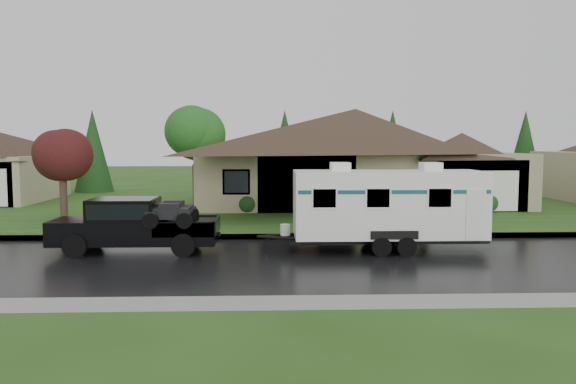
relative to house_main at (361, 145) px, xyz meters
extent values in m
plane|color=#2B4D18|center=(-2.29, -13.84, -3.59)|extent=(140.00, 140.00, 0.00)
cube|color=black|center=(-2.29, -15.84, -3.59)|extent=(140.00, 8.00, 0.01)
cube|color=gray|center=(-2.29, -11.59, -3.52)|extent=(140.00, 0.50, 0.15)
cube|color=#2B4D18|center=(-2.29, 1.16, -3.52)|extent=(140.00, 26.00, 0.15)
cube|color=gray|center=(-0.29, 0.16, -1.94)|extent=(18.00, 10.00, 3.00)
pyramid|color=#32271B|center=(-0.29, 0.16, 2.16)|extent=(19.44, 10.80, 2.60)
cube|color=gray|center=(5.11, -2.84, -2.09)|extent=(5.76, 4.00, 2.70)
cube|color=tan|center=(-21.29, 0.16, -2.18)|extent=(3.20, 4.00, 2.52)
cylinder|color=#382B1E|center=(-9.21, -4.42, -2.20)|extent=(0.40, 0.40, 2.48)
sphere|color=#2B7325|center=(-9.21, -4.42, 0.52)|extent=(3.43, 3.43, 3.43)
cylinder|color=#382B1E|center=(-15.02, -7.06, -2.50)|extent=(0.34, 0.34, 1.89)
sphere|color=#4C1718|center=(-15.02, -7.06, -0.43)|extent=(2.60, 2.60, 2.60)
sphere|color=#143814|center=(-6.59, -4.54, -2.94)|extent=(1.00, 1.00, 1.00)
sphere|color=#143814|center=(-3.44, -4.54, -2.94)|extent=(1.00, 1.00, 1.00)
sphere|color=#143814|center=(-0.29, -4.54, -2.94)|extent=(1.00, 1.00, 1.00)
sphere|color=#143814|center=(2.86, -4.54, -2.94)|extent=(1.00, 1.00, 1.00)
sphere|color=#143814|center=(6.01, -4.54, -2.94)|extent=(1.00, 1.00, 1.00)
cube|color=black|center=(-10.05, -14.13, -2.87)|extent=(5.55, 1.85, 0.80)
cube|color=black|center=(-12.09, -14.13, -2.62)|extent=(1.48, 1.80, 0.32)
cube|color=black|center=(-10.42, -14.13, -2.16)|extent=(2.22, 1.74, 0.83)
cube|color=black|center=(-10.42, -14.13, -2.11)|extent=(2.04, 1.78, 0.51)
cube|color=black|center=(-8.30, -14.13, -2.68)|extent=(2.04, 1.76, 0.06)
cylinder|color=black|center=(-11.81, -15.04, -3.20)|extent=(0.78, 0.30, 0.78)
cylinder|color=black|center=(-11.81, -13.22, -3.20)|extent=(0.78, 0.30, 0.78)
cylinder|color=black|center=(-8.30, -15.04, -3.20)|extent=(0.78, 0.30, 0.78)
cylinder|color=black|center=(-8.30, -13.22, -3.20)|extent=(0.78, 0.30, 0.78)
cube|color=white|center=(-1.35, -14.13, -1.95)|extent=(6.48, 2.22, 2.27)
cube|color=black|center=(-1.35, -14.13, -3.22)|extent=(6.85, 1.11, 0.13)
cube|color=#0B4653|center=(-1.35, -14.13, -1.45)|extent=(6.35, 2.24, 0.13)
cube|color=white|center=(-3.02, -14.13, -0.67)|extent=(0.65, 0.74, 0.30)
cube|color=white|center=(0.13, -14.13, -0.67)|extent=(0.65, 0.74, 0.30)
cylinder|color=black|center=(-1.77, -15.22, -3.27)|extent=(0.65, 0.22, 0.65)
cylinder|color=black|center=(-1.77, -13.04, -3.27)|extent=(0.65, 0.22, 0.65)
cylinder|color=black|center=(-0.94, -15.22, -3.27)|extent=(0.65, 0.22, 0.65)
cylinder|color=black|center=(-0.94, -13.04, -3.27)|extent=(0.65, 0.22, 0.65)
camera|label=1|loc=(-5.48, -33.34, 0.17)|focal=35.00mm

